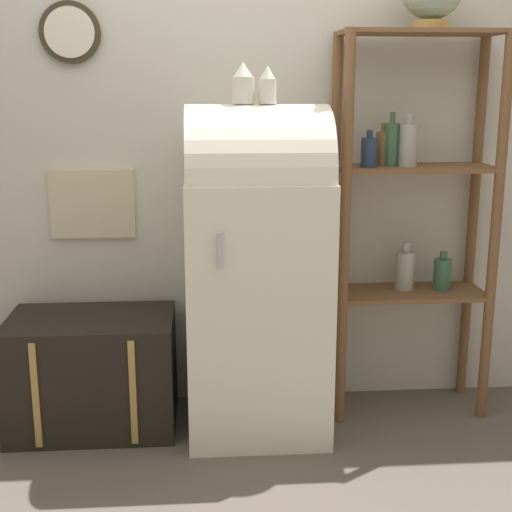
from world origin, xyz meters
TOP-DOWN VIEW (x-y plane):
  - ground_plane at (0.00, 0.00)m, footprint 12.00×12.00m
  - wall_back at (-0.01, 0.57)m, footprint 7.00×0.09m
  - refrigerator at (-0.00, 0.22)m, footprint 0.65×0.68m
  - suitcase_trunk at (-0.79, 0.26)m, footprint 0.79×0.51m
  - shelf_unit at (0.77, 0.36)m, footprint 0.77×0.34m
  - vase_left at (-0.06, 0.23)m, footprint 0.10×0.10m
  - vase_center at (0.05, 0.22)m, footprint 0.08×0.08m

SIDE VIEW (x-z plane):
  - ground_plane at x=0.00m, z-range 0.00..0.00m
  - suitcase_trunk at x=-0.79m, z-range 0.00..0.56m
  - refrigerator at x=0.00m, z-range 0.04..1.59m
  - shelf_unit at x=0.77m, z-range 0.13..2.01m
  - wall_back at x=-0.01m, z-range 0.00..2.70m
  - vase_center at x=0.05m, z-range 1.54..1.71m
  - vase_left at x=-0.06m, z-range 1.54..1.72m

